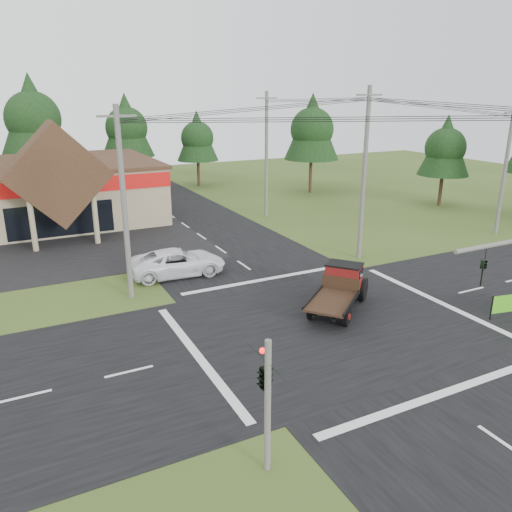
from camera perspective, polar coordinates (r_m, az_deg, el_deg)
ground at (r=25.42m, az=8.39°, el=-7.74°), size 120.00×120.00×0.00m
road_ns at (r=25.41m, az=8.39°, el=-7.72°), size 12.00×120.00×0.02m
road_ew at (r=25.41m, az=8.39°, el=-7.71°), size 120.00×12.00×0.02m
parking_apron at (r=39.14m, az=-26.34°, el=-0.13°), size 28.00×14.00×0.02m
traffic_signal_corner at (r=14.74m, az=1.05°, el=-12.33°), size 0.53×2.48×4.40m
utility_pole_nw at (r=27.69m, az=-14.86°, el=5.81°), size 2.00×0.30×10.50m
utility_pole_ne at (r=34.52m, az=12.25°, el=9.19°), size 2.00×0.30×11.50m
utility_pole_far at (r=44.66m, az=26.57°, el=8.81°), size 2.00×0.30×10.20m
utility_pole_n at (r=46.18m, az=1.20°, el=11.56°), size 2.00×0.30×11.20m
tree_row_c at (r=59.70m, az=-24.16°, el=14.40°), size 7.28×7.28×13.13m
tree_row_d at (r=62.14m, az=-14.60°, el=14.20°), size 6.16×6.16×11.11m
tree_row_e at (r=62.56m, az=-6.74°, el=13.43°), size 5.04×5.04×9.09m
tree_side_ne at (r=57.97m, az=6.43°, el=14.41°), size 6.16×6.16×11.11m
tree_side_e_near at (r=54.01m, az=20.85°, el=11.68°), size 5.04×5.04×9.09m
antique_flatbed_truck at (r=26.59m, az=9.36°, el=-3.86°), size 5.63×5.15×2.32m
white_pickup at (r=31.88m, az=-8.95°, el=-0.71°), size 6.18×3.17×1.67m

